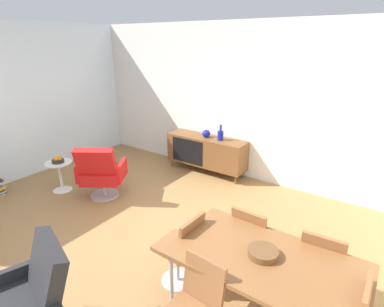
% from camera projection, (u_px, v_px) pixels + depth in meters
% --- Properties ---
extents(ground_plane, '(8.32, 8.32, 0.00)m').
position_uv_depth(ground_plane, '(141.00, 235.00, 4.10)').
color(ground_plane, '#9E7242').
extents(wall_back, '(6.80, 0.12, 2.80)m').
position_uv_depth(wall_back, '(235.00, 102.00, 5.62)').
color(wall_back, white).
rests_on(wall_back, ground_plane).
extents(wall_window_left, '(0.12, 5.60, 2.80)m').
position_uv_depth(wall_window_left, '(3.00, 105.00, 5.33)').
color(wall_window_left, silver).
rests_on(wall_window_left, ground_plane).
extents(sideboard, '(1.60, 0.45, 0.72)m').
position_uv_depth(sideboard, '(206.00, 151.00, 5.94)').
color(sideboard, brown).
rests_on(sideboard, ground_plane).
extents(vase_cobalt, '(0.11, 0.11, 0.29)m').
position_uv_depth(vase_cobalt, '(220.00, 135.00, 5.65)').
color(vase_cobalt, navy).
rests_on(vase_cobalt, sideboard).
extents(vase_sculptural_dark, '(0.16, 0.16, 0.15)m').
position_uv_depth(vase_sculptural_dark, '(206.00, 134.00, 5.82)').
color(vase_sculptural_dark, navy).
rests_on(vase_sculptural_dark, sideboard).
extents(dining_table, '(1.60, 0.90, 0.74)m').
position_uv_depth(dining_table, '(266.00, 262.00, 2.58)').
color(dining_table, brown).
rests_on(dining_table, ground_plane).
extents(wooden_bowl_on_table, '(0.26, 0.26, 0.06)m').
position_uv_depth(wooden_bowl_on_table, '(263.00, 253.00, 2.59)').
color(wooden_bowl_on_table, brown).
rests_on(wooden_bowl_on_table, dining_table).
extents(dining_chair_back_right, '(0.43, 0.45, 0.86)m').
position_uv_depth(dining_chair_back_right, '(321.00, 263.00, 2.90)').
color(dining_chair_back_right, brown).
rests_on(dining_chair_back_right, ground_plane).
extents(dining_chair_back_left, '(0.42, 0.44, 0.86)m').
position_uv_depth(dining_chair_back_left, '(253.00, 238.00, 3.28)').
color(dining_chair_back_left, brown).
rests_on(dining_chair_back_left, ground_plane).
extents(dining_chair_near_window, '(0.44, 0.41, 0.86)m').
position_uv_depth(dining_chair_near_window, '(182.00, 247.00, 3.14)').
color(dining_chair_near_window, brown).
rests_on(dining_chair_near_window, ground_plane).
extents(lounge_chair_red, '(0.89, 0.89, 0.95)m').
position_uv_depth(lounge_chair_red, '(101.00, 172.00, 4.94)').
color(lounge_chair_red, red).
rests_on(lounge_chair_red, ground_plane).
extents(armchair_black_shell, '(0.84, 0.81, 0.95)m').
position_uv_depth(armchair_black_shell, '(28.00, 301.00, 2.48)').
color(armchair_black_shell, '#262628').
rests_on(armchair_black_shell, ground_plane).
extents(side_table_round, '(0.44, 0.44, 0.52)m').
position_uv_depth(side_table_round, '(60.00, 173.00, 5.24)').
color(side_table_round, white).
rests_on(side_table_round, ground_plane).
extents(fruit_bowl, '(0.20, 0.20, 0.11)m').
position_uv_depth(fruit_bowl, '(58.00, 160.00, 5.16)').
color(fruit_bowl, '#262628').
rests_on(fruit_bowl, side_table_round).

